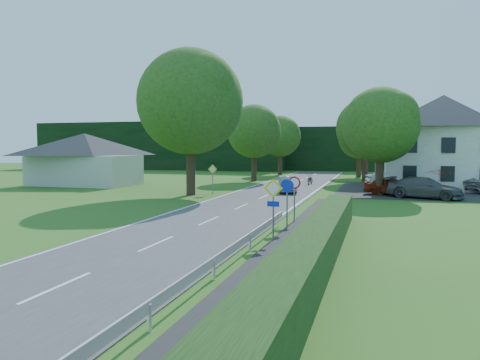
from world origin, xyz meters
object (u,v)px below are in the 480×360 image
(parasol, at_px, (439,182))
(parked_car_grey, at_px, (425,188))
(moving_car, at_px, (287,184))
(parked_car_silver_a, at_px, (391,178))
(streetlight, at_px, (375,140))
(motorcycle, at_px, (310,179))
(parked_car_red, at_px, (391,186))

(parasol, bearing_deg, parked_car_grey, -113.43)
(moving_car, distance_m, parked_car_silver_a, 12.21)
(moving_car, relative_size, parked_car_grey, 0.76)
(moving_car, xyz_separation_m, parasol, (11.92, 1.62, 0.36))
(parasol, bearing_deg, parked_car_silver_a, 115.77)
(parked_car_silver_a, height_order, parasol, parasol)
(moving_car, bearing_deg, parked_car_silver_a, 33.10)
(moving_car, height_order, parked_car_silver_a, parked_car_silver_a)
(moving_car, height_order, parasol, parasol)
(streetlight, distance_m, parasol, 6.04)
(motorcycle, bearing_deg, parked_car_red, -44.10)
(moving_car, xyz_separation_m, motorcycle, (0.68, 8.65, -0.12))
(streetlight, relative_size, moving_car, 1.95)
(motorcycle, xyz_separation_m, parked_car_red, (7.61, -8.18, 0.16))
(streetlight, height_order, moving_car, streetlight)
(moving_car, height_order, parked_car_grey, parked_car_grey)
(streetlight, height_order, motorcycle, streetlight)
(streetlight, height_order, parasol, streetlight)
(motorcycle, relative_size, parked_car_silver_a, 0.46)
(parked_car_red, distance_m, parked_car_grey, 2.98)
(moving_car, bearing_deg, motorcycle, 72.33)
(parked_car_silver_a, bearing_deg, moving_car, 118.29)
(parked_car_red, relative_size, parasol, 1.83)
(streetlight, bearing_deg, moving_car, -163.05)
(parked_car_grey, bearing_deg, parked_car_silver_a, 30.47)
(moving_car, relative_size, parasol, 1.79)
(streetlight, xyz_separation_m, parasol, (4.98, -0.50, -3.39))
(parked_car_silver_a, bearing_deg, parked_car_grey, 174.10)
(parked_car_grey, bearing_deg, parasol, -5.01)
(motorcycle, distance_m, parked_car_silver_a, 7.77)
(moving_car, distance_m, motorcycle, 8.68)
(motorcycle, bearing_deg, parasol, -29.07)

